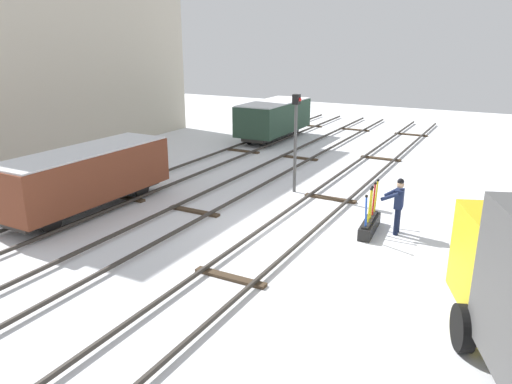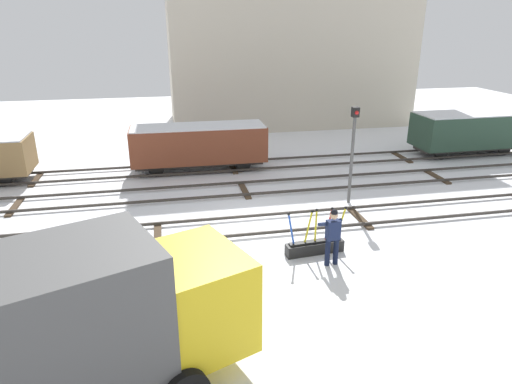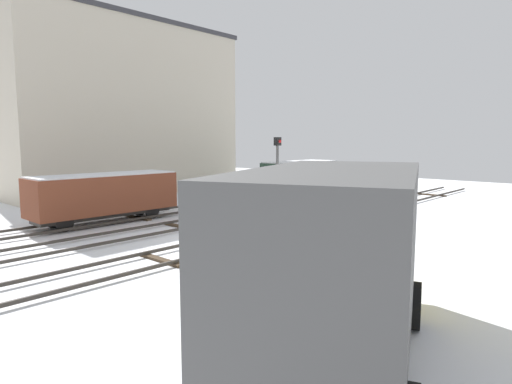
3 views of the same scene
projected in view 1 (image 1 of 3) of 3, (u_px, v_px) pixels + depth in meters
name	position (u px, v px, depth m)	size (l,w,h in m)	color
ground_plane	(290.00, 231.00, 14.92)	(60.00, 60.00, 0.00)	white
track_main_line	(290.00, 228.00, 14.89)	(44.00, 1.94, 0.18)	#38332D
track_siding_near	(194.00, 209.00, 16.51)	(44.00, 1.94, 0.18)	#38332D
track_siding_far	(123.00, 195.00, 17.96)	(44.00, 1.94, 0.18)	#38332D
switch_lever_frame	(370.00, 224.00, 14.83)	(1.90, 0.52, 1.45)	black
rail_worker	(398.00, 203.00, 14.48)	(0.58, 0.64, 1.73)	#111831
signal_post	(296.00, 133.00, 18.08)	(0.24, 0.32, 3.70)	#4C4C4C
apartment_building	(37.00, 36.00, 25.49)	(16.00, 7.13, 11.47)	beige
freight_car_mid_siding	(274.00, 118.00, 28.05)	(5.69, 2.28, 2.19)	#2D2B28
freight_car_back_track	(87.00, 176.00, 16.31)	(6.18, 1.97, 2.14)	#2D2B28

